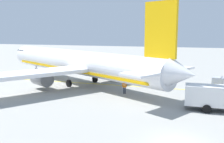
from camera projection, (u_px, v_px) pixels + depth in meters
name	position (u px, v px, depth m)	size (l,w,h in m)	color
airliner_foreground	(79.00, 63.00, 43.06)	(32.18, 37.99, 11.90)	white
service_truck_baggage	(215.00, 97.00, 28.70)	(2.54, 6.38, 2.74)	white
cargo_container_near	(218.00, 83.00, 38.99)	(2.07, 2.07, 1.99)	#333338
cargo_container_mid	(127.00, 73.00, 48.99)	(2.18, 2.18, 1.98)	#333338
crew_marshaller	(153.00, 71.00, 50.76)	(0.56, 0.42, 1.77)	#191E33
crew_loader_left	(125.00, 86.00, 36.55)	(0.32, 0.62, 1.79)	#191E33
apron_guide_line	(106.00, 85.00, 42.84)	(0.30, 60.00, 0.01)	yellow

